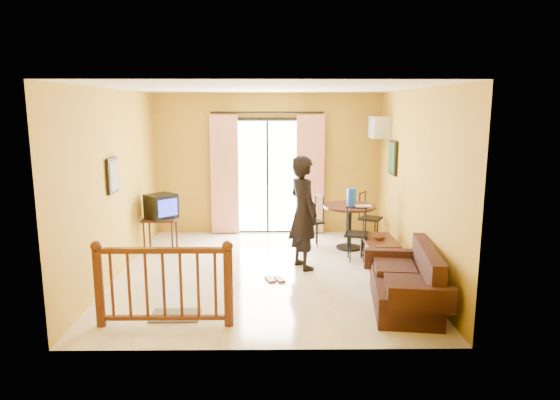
{
  "coord_description": "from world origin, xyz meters",
  "views": [
    {
      "loc": [
        0.14,
        -7.41,
        2.55
      ],
      "look_at": [
        0.22,
        0.2,
        1.11
      ],
      "focal_mm": 32.0,
      "sensor_mm": 36.0,
      "label": 1
    }
  ],
  "objects_px": {
    "television": "(161,206)",
    "sofa": "(408,285)",
    "coffee_table": "(379,247)",
    "standing_person": "(303,213)",
    "dining_table": "(350,214)"
  },
  "relations": [
    {
      "from": "coffee_table",
      "to": "standing_person",
      "type": "bearing_deg",
      "value": -171.15
    },
    {
      "from": "coffee_table",
      "to": "sofa",
      "type": "relative_size",
      "value": 0.53
    },
    {
      "from": "television",
      "to": "sofa",
      "type": "distance_m",
      "value": 4.57
    },
    {
      "from": "standing_person",
      "to": "dining_table",
      "type": "bearing_deg",
      "value": -64.8
    },
    {
      "from": "television",
      "to": "dining_table",
      "type": "height_order",
      "value": "television"
    },
    {
      "from": "television",
      "to": "sofa",
      "type": "bearing_deg",
      "value": -79.62
    },
    {
      "from": "television",
      "to": "sofa",
      "type": "height_order",
      "value": "television"
    },
    {
      "from": "sofa",
      "to": "television",
      "type": "bearing_deg",
      "value": 152.09
    },
    {
      "from": "television",
      "to": "standing_person",
      "type": "bearing_deg",
      "value": -67.06
    },
    {
      "from": "coffee_table",
      "to": "sofa",
      "type": "distance_m",
      "value": 1.79
    },
    {
      "from": "standing_person",
      "to": "coffee_table",
      "type": "bearing_deg",
      "value": -106.36
    },
    {
      "from": "dining_table",
      "to": "standing_person",
      "type": "xyz_separation_m",
      "value": [
        -0.9,
        -1.09,
        0.27
      ]
    },
    {
      "from": "television",
      "to": "coffee_table",
      "type": "relative_size",
      "value": 0.69
    },
    {
      "from": "sofa",
      "to": "standing_person",
      "type": "xyz_separation_m",
      "value": [
        -1.26,
        1.59,
        0.6
      ]
    },
    {
      "from": "dining_table",
      "to": "standing_person",
      "type": "bearing_deg",
      "value": -129.59
    }
  ]
}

